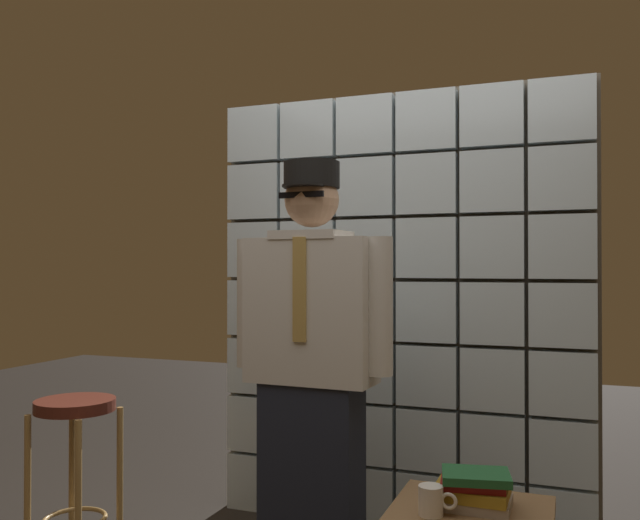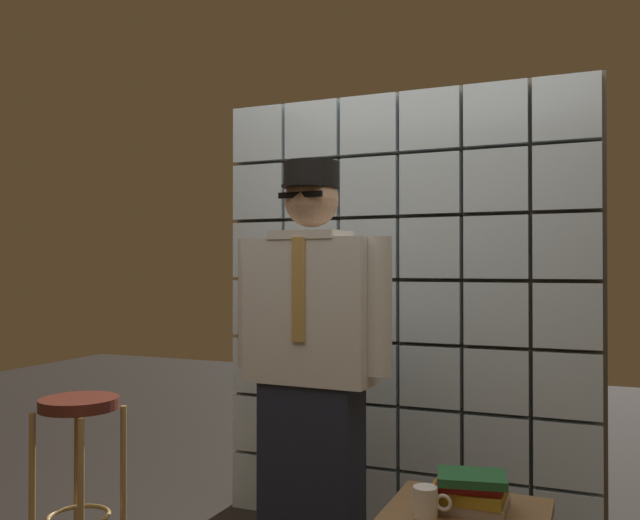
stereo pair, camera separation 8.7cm
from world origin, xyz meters
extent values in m
cube|color=silver|center=(-0.78, 1.21, 0.15)|extent=(0.30, 0.08, 0.30)
cube|color=silver|center=(-0.47, 1.21, 0.15)|extent=(0.30, 0.08, 0.30)
cube|color=silver|center=(-0.16, 1.21, 0.15)|extent=(0.30, 0.08, 0.30)
cube|color=silver|center=(0.16, 1.21, 0.15)|extent=(0.30, 0.08, 0.30)
cube|color=silver|center=(0.47, 1.21, 0.15)|extent=(0.30, 0.08, 0.30)
cube|color=silver|center=(-0.78, 1.21, 0.46)|extent=(0.30, 0.08, 0.30)
cube|color=silver|center=(-0.47, 1.21, 0.46)|extent=(0.30, 0.08, 0.30)
cube|color=silver|center=(-0.16, 1.21, 0.46)|extent=(0.30, 0.08, 0.30)
cube|color=silver|center=(0.16, 1.21, 0.46)|extent=(0.30, 0.08, 0.30)
cube|color=silver|center=(0.47, 1.21, 0.46)|extent=(0.30, 0.08, 0.30)
cube|color=silver|center=(0.78, 1.21, 0.46)|extent=(0.30, 0.08, 0.30)
cube|color=silver|center=(-0.78, 1.21, 0.78)|extent=(0.30, 0.08, 0.30)
cube|color=silver|center=(-0.47, 1.21, 0.78)|extent=(0.30, 0.08, 0.30)
cube|color=silver|center=(-0.16, 1.21, 0.78)|extent=(0.30, 0.08, 0.30)
cube|color=silver|center=(0.16, 1.21, 0.78)|extent=(0.30, 0.08, 0.30)
cube|color=silver|center=(0.47, 1.21, 0.78)|extent=(0.30, 0.08, 0.30)
cube|color=silver|center=(0.78, 1.21, 0.78)|extent=(0.30, 0.08, 0.30)
cube|color=silver|center=(-0.78, 1.21, 1.09)|extent=(0.30, 0.08, 0.30)
cube|color=silver|center=(-0.47, 1.21, 1.09)|extent=(0.30, 0.08, 0.30)
cube|color=silver|center=(-0.16, 1.21, 1.09)|extent=(0.30, 0.08, 0.30)
cube|color=silver|center=(0.16, 1.21, 1.09)|extent=(0.30, 0.08, 0.30)
cube|color=silver|center=(0.47, 1.21, 1.09)|extent=(0.30, 0.08, 0.30)
cube|color=silver|center=(0.78, 1.21, 1.09)|extent=(0.30, 0.08, 0.30)
cube|color=silver|center=(-0.78, 1.21, 1.40)|extent=(0.30, 0.08, 0.30)
cube|color=silver|center=(-0.47, 1.21, 1.40)|extent=(0.30, 0.08, 0.30)
cube|color=silver|center=(-0.16, 1.21, 1.40)|extent=(0.30, 0.08, 0.30)
cube|color=silver|center=(0.16, 1.21, 1.40)|extent=(0.30, 0.08, 0.30)
cube|color=silver|center=(0.47, 1.21, 1.40)|extent=(0.30, 0.08, 0.30)
cube|color=silver|center=(0.78, 1.21, 1.40)|extent=(0.30, 0.08, 0.30)
cube|color=silver|center=(-0.78, 1.21, 1.72)|extent=(0.30, 0.08, 0.30)
cube|color=silver|center=(-0.47, 1.21, 1.72)|extent=(0.30, 0.08, 0.30)
cube|color=silver|center=(-0.16, 1.21, 1.72)|extent=(0.30, 0.08, 0.30)
cube|color=silver|center=(0.16, 1.21, 1.72)|extent=(0.30, 0.08, 0.30)
cube|color=silver|center=(0.47, 1.21, 1.72)|extent=(0.30, 0.08, 0.30)
cube|color=silver|center=(0.78, 1.21, 1.72)|extent=(0.30, 0.08, 0.30)
cube|color=silver|center=(-0.78, 1.21, 2.03)|extent=(0.30, 0.08, 0.30)
cube|color=silver|center=(-0.47, 1.21, 2.03)|extent=(0.30, 0.08, 0.30)
cube|color=silver|center=(-0.16, 1.21, 2.03)|extent=(0.30, 0.08, 0.30)
cube|color=silver|center=(0.16, 1.21, 2.03)|extent=(0.30, 0.08, 0.30)
cube|color=silver|center=(0.47, 1.21, 2.03)|extent=(0.30, 0.08, 0.30)
cube|color=silver|center=(0.78, 1.21, 2.03)|extent=(0.30, 0.08, 0.30)
cube|color=#5B5447|center=(0.00, 1.26, 1.09)|extent=(1.90, 0.02, 2.22)
cube|color=#1E2333|center=(-0.17, 0.50, 0.42)|extent=(0.41, 0.22, 0.84)
cube|color=silver|center=(-0.17, 0.50, 1.13)|extent=(0.53, 0.25, 0.59)
cube|color=tan|center=(-0.18, 0.38, 1.22)|extent=(0.06, 0.01, 0.41)
cube|color=silver|center=(-0.17, 0.50, 1.44)|extent=(0.30, 0.25, 0.04)
sphere|color=tan|center=(-0.17, 0.50, 1.59)|extent=(0.23, 0.23, 0.23)
ellipsoid|color=black|center=(-0.18, 0.45, 1.55)|extent=(0.15, 0.09, 0.10)
cube|color=black|center=(-0.18, 0.40, 1.60)|extent=(0.19, 0.02, 0.02)
cylinder|color=black|center=(-0.18, 0.42, 1.63)|extent=(0.18, 0.18, 0.01)
cylinder|color=black|center=(-0.17, 0.50, 1.69)|extent=(0.23, 0.23, 0.11)
cylinder|color=silver|center=(0.12, 0.49, 1.16)|extent=(0.11, 0.11, 0.54)
cylinder|color=silver|center=(-0.47, 0.51, 1.16)|extent=(0.11, 0.11, 0.54)
cylinder|color=#592319|center=(-1.19, 0.28, 0.71)|extent=(0.34, 0.34, 0.05)
torus|color=tan|center=(-1.19, 0.28, 0.22)|extent=(0.27, 0.27, 0.02)
cylinder|color=tan|center=(-1.32, 0.15, 0.34)|extent=(0.03, 0.03, 0.69)
cylinder|color=tan|center=(-1.05, 0.15, 0.34)|extent=(0.03, 0.03, 0.69)
cylinder|color=tan|center=(-1.32, 0.41, 0.34)|extent=(0.03, 0.03, 0.69)
cylinder|color=tan|center=(-1.05, 0.41, 0.34)|extent=(0.03, 0.03, 0.69)
cube|color=brown|center=(0.51, 0.18, 0.49)|extent=(0.52, 0.52, 0.04)
cube|color=gray|center=(0.51, 0.23, 0.52)|extent=(0.24, 0.19, 0.03)
cube|color=olive|center=(0.51, 0.23, 0.56)|extent=(0.24, 0.19, 0.04)
cube|color=maroon|center=(0.51, 0.21, 0.59)|extent=(0.22, 0.17, 0.03)
cube|color=#1E592D|center=(0.53, 0.21, 0.62)|extent=(0.25, 0.20, 0.03)
cylinder|color=silver|center=(0.40, 0.11, 0.55)|extent=(0.08, 0.08, 0.09)
torus|color=silver|center=(0.45, 0.11, 0.56)|extent=(0.06, 0.01, 0.06)
camera|label=1|loc=(0.83, -2.04, 1.31)|focal=37.33mm
camera|label=2|loc=(0.91, -2.00, 1.31)|focal=37.33mm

